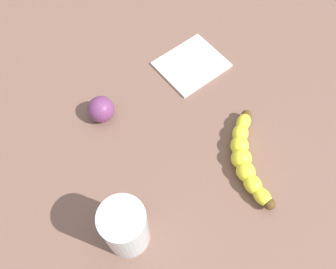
# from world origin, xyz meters

# --- Properties ---
(wooden_tabletop) EXTENTS (1.20, 1.20, 0.03)m
(wooden_tabletop) POSITION_xyz_m (0.00, 0.00, 0.01)
(wooden_tabletop) COLOR brown
(wooden_tabletop) RESTS_ON ground
(banana) EXTENTS (0.06, 0.21, 0.04)m
(banana) POSITION_xyz_m (-0.07, 0.04, 0.05)
(banana) COLOR yellow
(banana) RESTS_ON wooden_tabletop
(smoothie_glass) EXTENTS (0.08, 0.08, 0.12)m
(smoothie_glass) POSITION_xyz_m (0.16, 0.16, 0.09)
(smoothie_glass) COLOR silver
(smoothie_glass) RESTS_ON wooden_tabletop
(plum_fruit) EXTENTS (0.05, 0.05, 0.05)m
(plum_fruit) POSITION_xyz_m (0.20, -0.10, 0.06)
(plum_fruit) COLOR #6B3360
(plum_fruit) RESTS_ON wooden_tabletop
(folded_napkin) EXTENTS (0.18, 0.18, 0.01)m
(folded_napkin) POSITION_xyz_m (-0.01, -0.21, 0.03)
(folded_napkin) COLOR white
(folded_napkin) RESTS_ON wooden_tabletop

